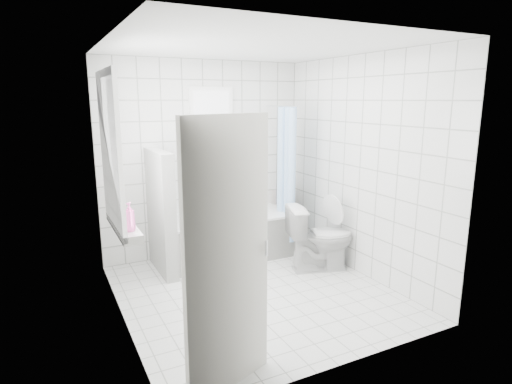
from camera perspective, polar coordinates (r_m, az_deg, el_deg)
ground at (r=4.86m, az=-0.14°, el=-13.21°), size 3.00×3.00×0.00m
ceiling at (r=4.42m, az=-0.16°, el=18.89°), size 3.00×3.00×0.00m
wall_back at (r=5.82m, az=-6.85°, el=4.37°), size 2.80×0.02×2.60m
wall_front at (r=3.22m, az=11.98°, el=-2.20°), size 2.80×0.02×2.60m
wall_left at (r=4.04m, az=-18.18°, el=0.36°), size 0.02×3.00×2.60m
wall_right at (r=5.23m, az=13.68°, el=3.23°), size 0.02×3.00×2.60m
window_left at (r=4.29m, az=-18.49°, el=5.07°), size 0.01×0.90×1.40m
window_back at (r=5.76m, az=-5.91°, el=10.80°), size 0.50×0.01×0.50m
window_sill at (r=4.44m, az=-17.27°, el=-4.38°), size 0.18×1.02×0.08m
door at (r=3.01m, az=-3.68°, el=-8.96°), size 0.76×0.34×2.00m
bathtub at (r=5.77m, az=-3.71°, el=-5.95°), size 1.68×0.77×0.58m
partition_wall at (r=5.32m, az=-12.56°, el=-2.64°), size 0.15×0.85×1.50m
tiled_ledge at (r=6.42m, az=3.60°, el=-4.19°), size 0.40×0.24×0.55m
toilet at (r=5.40m, az=8.57°, el=-6.00°), size 0.91×0.67×0.82m
curtain_rod at (r=5.81m, az=3.38°, el=11.35°), size 0.02×0.80×0.02m
shower_curtain at (r=5.78m, az=3.92°, el=2.37°), size 0.14×0.48×1.78m
tub_faucet at (r=5.96m, az=-4.17°, el=0.21°), size 0.18×0.06×0.06m
sill_bottles at (r=4.40m, az=-17.27°, el=-2.31°), size 0.14×0.74×0.27m
ledge_bottles at (r=6.30m, az=3.85°, el=-0.76°), size 0.13×0.20×0.27m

